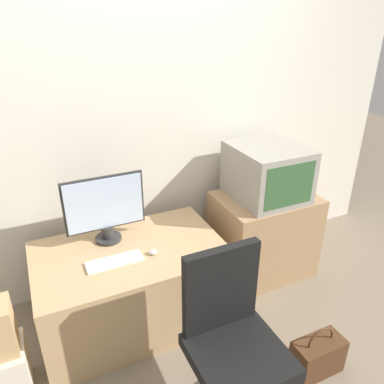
% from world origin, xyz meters
% --- Properties ---
extents(wall_back, '(4.40, 0.05, 2.60)m').
position_xyz_m(wall_back, '(0.00, 1.32, 1.30)').
color(wall_back, silver).
rests_on(wall_back, ground_plane).
extents(desk, '(1.20, 0.75, 0.56)m').
position_xyz_m(desk, '(-0.28, 0.82, 0.28)').
color(desk, tan).
rests_on(desk, ground_plane).
extents(side_stand, '(0.74, 0.54, 0.67)m').
position_xyz_m(side_stand, '(0.82, 0.91, 0.34)').
color(side_stand, '#A37F56').
rests_on(side_stand, ground_plane).
extents(main_monitor, '(0.52, 0.17, 0.46)m').
position_xyz_m(main_monitor, '(-0.37, 0.99, 0.80)').
color(main_monitor, '#2D2D2D').
rests_on(main_monitor, desk).
extents(keyboard, '(0.34, 0.12, 0.01)m').
position_xyz_m(keyboard, '(-0.40, 0.72, 0.57)').
color(keyboard, white).
rests_on(keyboard, desk).
extents(mouse, '(0.05, 0.04, 0.04)m').
position_xyz_m(mouse, '(-0.16, 0.71, 0.58)').
color(mouse, silver).
rests_on(mouse, desk).
extents(crt_tv, '(0.49, 0.54, 0.40)m').
position_xyz_m(crt_tv, '(0.82, 0.92, 0.87)').
color(crt_tv, gray).
rests_on(crt_tv, side_stand).
extents(office_chair, '(0.50, 0.50, 0.94)m').
position_xyz_m(office_chair, '(-0.02, -0.04, 0.41)').
color(office_chair, '#333333').
rests_on(office_chair, ground_plane).
extents(cardboard_box_lower, '(0.25, 0.27, 0.32)m').
position_xyz_m(cardboard_box_lower, '(-1.09, 0.55, 0.16)').
color(cardboard_box_lower, beige).
rests_on(cardboard_box_lower, ground_plane).
extents(handbag, '(0.30, 0.15, 0.33)m').
position_xyz_m(handbag, '(0.56, -0.05, 0.12)').
color(handbag, '#4C2D19').
rests_on(handbag, ground_plane).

